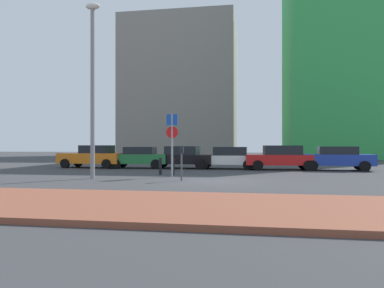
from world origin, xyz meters
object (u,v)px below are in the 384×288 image
Objects in this scene: parked_car_green at (139,157)px; parking_sign_post at (172,137)px; parked_car_orange at (93,156)px; parked_car_red at (281,157)px; parked_car_blue at (336,158)px; traffic_bollard_mid at (173,167)px; traffic_bollard_near at (160,166)px; parked_car_black at (181,157)px; street_lamp at (93,77)px; parked_car_white at (228,157)px; parking_meter at (181,159)px.

parked_car_green is 1.30× the size of parking_sign_post.
parked_car_orange is 1.01× the size of parked_car_red.
parked_car_green is at bearing 2.74° from parked_car_orange.
parked_car_blue is 5.06× the size of traffic_bollard_mid.
parked_car_black is at bearing 88.49° from traffic_bollard_near.
parked_car_white is at bearing 53.50° from street_lamp.
parked_car_orange is 3.28m from parked_car_green.
parked_car_red reaches higher than parked_car_black.
traffic_bollard_near is (-10.02, -4.81, -0.33)m from parked_car_blue.
parked_car_green is at bearing 179.69° from parked_car_blue.
street_lamp reaches higher than parking_sign_post.
parked_car_white is 5.98m from traffic_bollard_mid.
parked_car_green is 5.61m from traffic_bollard_near.
parking_meter is 5.77m from street_lamp.
parking_meter is at bearing -136.36° from parked_car_blue.
parking_sign_post reaches higher than traffic_bollard_near.
traffic_bollard_mid is at bearing -139.37° from parked_car_red.
traffic_bollard_near is (2.75, -4.88, -0.31)m from parked_car_green.
parked_car_red is 1.46× the size of parking_sign_post.
parking_meter is (7.79, -7.80, 0.17)m from parked_car_orange.
parked_car_blue is 1.41× the size of parking_sign_post.
parked_car_blue is 11.43m from parking_meter.
parking_sign_post is at bearing -83.05° from parked_car_black.
parked_car_red is at bearing 40.63° from traffic_bollard_mid.
parked_car_green is 0.91× the size of parked_car_black.
parked_car_red is 3.33m from parked_car_blue.
street_lamp is at bearing -132.80° from traffic_bollard_near.
street_lamp is (3.46, -7.50, 3.99)m from parked_car_orange.
parked_car_red is at bearing 35.61° from traffic_bollard_near.
street_lamp is (-12.59, -7.58, 3.99)m from parked_car_blue.
parked_car_orange is 5.12× the size of traffic_bollard_near.
parking_sign_post reaches higher than parked_car_orange.
parked_car_orange reaches higher than parked_car_green.
parked_car_red reaches higher than parking_meter.
parked_car_orange reaches higher than parked_car_blue.
parked_car_blue is at bearing 33.41° from parking_sign_post.
traffic_bollard_near reaches higher than traffic_bollard_mid.
traffic_bollard_near is at bearing -38.06° from parked_car_orange.
street_lamp is at bearing -88.63° from parked_car_green.
traffic_bollard_near is 1.03× the size of traffic_bollard_mid.
traffic_bollard_near is at bearing 47.20° from street_lamp.
parked_car_white is (9.29, 0.38, -0.03)m from parked_car_orange.
traffic_bollard_mid is at bearing 36.63° from street_lamp.
traffic_bollard_near is (-6.69, -4.79, -0.35)m from parked_car_red.
parked_car_orange is 6.18m from parked_car_black.
parking_sign_post is 2.09× the size of parking_meter.
parked_car_green is at bearing 91.37° from street_lamp.
parked_car_black is at bearing 101.16° from parking_meter.
parked_car_black is at bearing 179.45° from parked_car_white.
street_lamp reaches higher than parked_car_orange.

